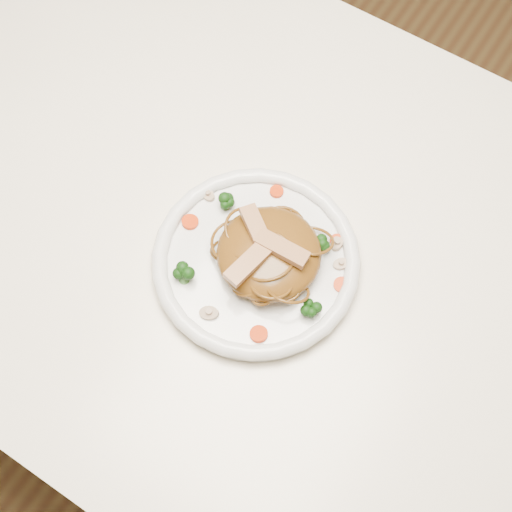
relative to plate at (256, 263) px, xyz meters
The scene contains 20 objects.
ground 0.76m from the plate, 133.89° to the left, with size 4.00×4.00×0.00m, color #53351C.
table 0.12m from the plate, 133.89° to the left, with size 1.20×0.80×0.75m.
plate is the anchor object (origin of this frame).
noodle_mound 0.03m from the plate, 33.25° to the left, with size 0.13×0.13×0.04m, color brown.
chicken_a 0.06m from the plate, 23.58° to the left, with size 0.07×0.02×0.01m, color tan.
chicken_b 0.06m from the plate, 120.14° to the left, with size 0.06×0.02×0.01m, color tan.
chicken_c 0.06m from the plate, 75.77° to the right, with size 0.07×0.02×0.01m, color tan.
broccoli_0 0.09m from the plate, 46.77° to the left, with size 0.02×0.02×0.03m, color #133B0C, non-canonical shape.
broccoli_1 0.09m from the plate, 149.92° to the left, with size 0.02×0.02×0.03m, color #133B0C, non-canonical shape.
broccoli_2 0.10m from the plate, 130.96° to the right, with size 0.02×0.02×0.03m, color #133B0C, non-canonical shape.
broccoli_3 0.10m from the plate, 13.60° to the right, with size 0.03×0.03×0.03m, color #133B0C, non-canonical shape.
carrot_0 0.11m from the plate, 47.41° to the left, with size 0.02×0.02×0.01m, color red.
carrot_1 0.10m from the plate, behind, with size 0.02×0.02×0.01m, color red.
carrot_2 0.11m from the plate, 15.06° to the left, with size 0.02×0.02×0.01m, color red.
carrot_3 0.10m from the plate, 107.40° to the left, with size 0.02×0.02×0.01m, color red.
carrot_4 0.10m from the plate, 55.26° to the right, with size 0.02×0.02×0.01m, color red.
mushroom_0 0.09m from the plate, 95.97° to the right, with size 0.02×0.02×0.01m, color #BBA78C.
mushroom_1 0.11m from the plate, 29.53° to the left, with size 0.02×0.02×0.01m, color #BBA78C.
mushroom_2 0.11m from the plate, 156.86° to the left, with size 0.02×0.02×0.01m, color #BBA78C.
mushroom_3 0.11m from the plate, 44.97° to the left, with size 0.02×0.02×0.01m, color #BBA78C.
Camera 1 is at (0.24, -0.36, 1.60)m, focal length 50.61 mm.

